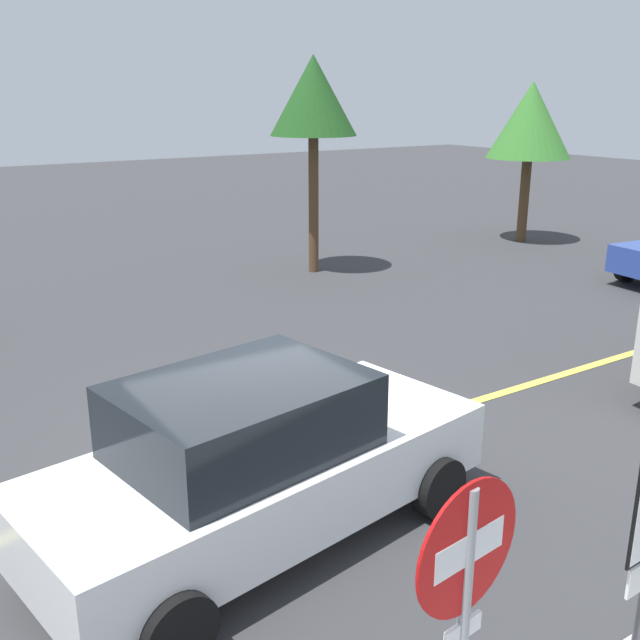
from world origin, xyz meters
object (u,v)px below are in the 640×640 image
stop_sign (464,608)px  tree_centre_verge (530,121)px  tree_right_verge (313,98)px  car_white_crossing (258,460)px

stop_sign → tree_centre_verge: bearing=40.7°
tree_right_verge → car_white_crossing: bearing=-125.5°
car_white_crossing → tree_right_verge: size_ratio=0.95×
tree_right_verge → tree_centre_verge: bearing=-1.0°
tree_centre_verge → stop_sign: bearing=-139.3°
stop_sign → car_white_crossing: 3.37m
stop_sign → car_white_crossing: bearing=80.7°
stop_sign → car_white_crossing: size_ratio=0.49×
tree_centre_verge → car_white_crossing: bearing=-146.7°
tree_centre_verge → tree_right_verge: (-7.14, 0.13, 0.65)m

